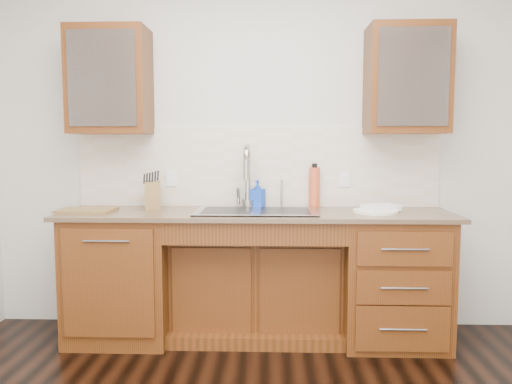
{
  "coord_description": "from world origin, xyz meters",
  "views": [
    {
      "loc": [
        0.12,
        -2.0,
        1.39
      ],
      "look_at": [
        0.0,
        1.4,
        1.05
      ],
      "focal_mm": 35.0,
      "sensor_mm": 36.0,
      "label": 1
    }
  ],
  "objects_px": {
    "water_bottle": "(314,187)",
    "knife_block": "(153,195)",
    "plate": "(375,211)",
    "cutting_board": "(86,210)",
    "soap_bottle": "(258,194)"
  },
  "relations": [
    {
      "from": "water_bottle",
      "to": "cutting_board",
      "type": "bearing_deg",
      "value": -170.01
    },
    {
      "from": "water_bottle",
      "to": "plate",
      "type": "height_order",
      "value": "water_bottle"
    },
    {
      "from": "cutting_board",
      "to": "knife_block",
      "type": "bearing_deg",
      "value": 19.8
    },
    {
      "from": "water_bottle",
      "to": "cutting_board",
      "type": "xyz_separation_m",
      "value": [
        -1.61,
        -0.28,
        -0.14
      ]
    },
    {
      "from": "knife_block",
      "to": "cutting_board",
      "type": "bearing_deg",
      "value": -173.83
    },
    {
      "from": "plate",
      "to": "knife_block",
      "type": "bearing_deg",
      "value": 174.81
    },
    {
      "from": "plate",
      "to": "cutting_board",
      "type": "bearing_deg",
      "value": -179.65
    },
    {
      "from": "soap_bottle",
      "to": "plate",
      "type": "relative_size",
      "value": 0.66
    },
    {
      "from": "plate",
      "to": "cutting_board",
      "type": "relative_size",
      "value": 0.82
    },
    {
      "from": "water_bottle",
      "to": "knife_block",
      "type": "xyz_separation_m",
      "value": [
        -1.18,
        -0.13,
        -0.05
      ]
    },
    {
      "from": "water_bottle",
      "to": "plate",
      "type": "xyz_separation_m",
      "value": [
        0.4,
        -0.27,
        -0.14
      ]
    },
    {
      "from": "water_bottle",
      "to": "cutting_board",
      "type": "relative_size",
      "value": 0.79
    },
    {
      "from": "soap_bottle",
      "to": "knife_block",
      "type": "xyz_separation_m",
      "value": [
        -0.76,
        -0.11,
        -0.0
      ]
    },
    {
      "from": "water_bottle",
      "to": "knife_block",
      "type": "relative_size",
      "value": 1.48
    },
    {
      "from": "knife_block",
      "to": "cutting_board",
      "type": "height_order",
      "value": "knife_block"
    }
  ]
}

